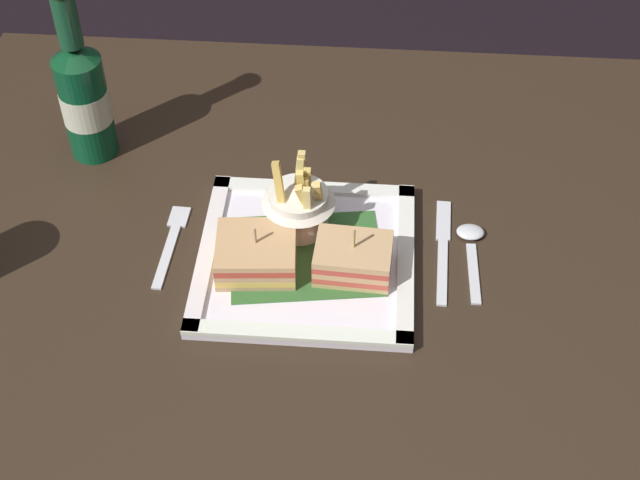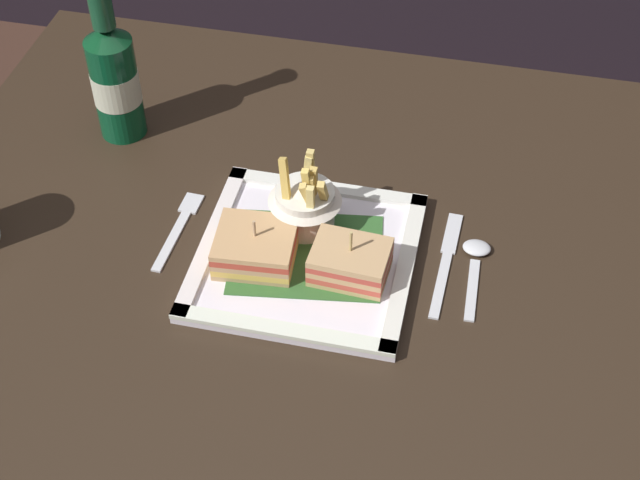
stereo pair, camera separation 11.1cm
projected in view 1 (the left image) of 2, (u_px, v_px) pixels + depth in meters
dining_table at (333, 323)px, 1.22m from camera, size 1.13×0.93×0.73m
square_plate at (306, 259)px, 1.13m from camera, size 0.26×0.26×0.02m
sandwich_half_left at (256, 254)px, 1.11m from camera, size 0.10×0.09×0.06m
sandwich_half_right at (353, 259)px, 1.10m from camera, size 0.09×0.07×0.07m
fries_cup at (299, 203)px, 1.14m from camera, size 0.09×0.09×0.11m
beer_bottle at (83, 95)px, 1.22m from camera, size 0.07×0.07×0.26m
fork at (172, 241)px, 1.16m from camera, size 0.03×0.14×0.00m
knife at (443, 246)px, 1.16m from camera, size 0.02×0.18×0.00m
spoon at (471, 243)px, 1.15m from camera, size 0.03×0.13×0.01m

